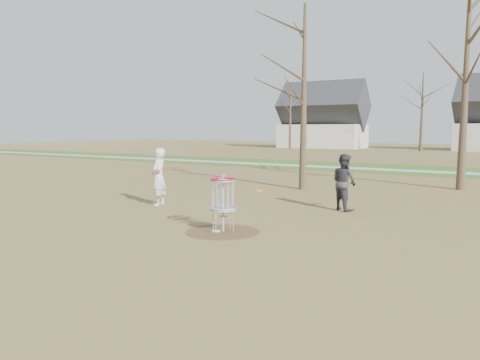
% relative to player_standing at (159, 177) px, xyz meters
% --- Properties ---
extents(ground, '(160.00, 160.00, 0.00)m').
position_rel_player_standing_xyz_m(ground, '(4.09, -2.12, -0.94)').
color(ground, brown).
rests_on(ground, ground).
extents(green_band, '(160.00, 8.00, 0.01)m').
position_rel_player_standing_xyz_m(green_band, '(4.09, 18.88, -0.93)').
color(green_band, '#2D5119').
rests_on(green_band, ground).
extents(footpath, '(160.00, 1.50, 0.01)m').
position_rel_player_standing_xyz_m(footpath, '(4.09, 17.88, -0.92)').
color(footpath, '#9E9E99').
rests_on(footpath, green_band).
extents(dirt_circle, '(1.80, 1.80, 0.01)m').
position_rel_player_standing_xyz_m(dirt_circle, '(4.09, -2.12, -0.93)').
color(dirt_circle, '#47331E').
rests_on(dirt_circle, ground).
extents(player_standing, '(0.64, 0.79, 1.87)m').
position_rel_player_standing_xyz_m(player_standing, '(0.00, 0.00, 0.00)').
color(player_standing, silver).
rests_on(player_standing, ground).
extents(player_throwing, '(1.06, 1.00, 1.73)m').
position_rel_player_standing_xyz_m(player_throwing, '(5.38, 2.45, -0.07)').
color(player_throwing, '#312F34').
rests_on(player_throwing, ground).
extents(disc_grounded, '(0.22, 0.22, 0.02)m').
position_rel_player_standing_xyz_m(disc_grounded, '(3.94, -2.21, -0.92)').
color(disc_grounded, silver).
rests_on(disc_grounded, dirt_circle).
extents(discs_in_play, '(4.45, 1.06, 0.31)m').
position_rel_player_standing_xyz_m(discs_in_play, '(2.43, -0.65, 0.11)').
color(discs_in_play, orange).
rests_on(discs_in_play, ground).
extents(disc_golf_basket, '(0.64, 0.64, 1.35)m').
position_rel_player_standing_xyz_m(disc_golf_basket, '(4.09, -2.12, -0.02)').
color(disc_golf_basket, '#9EA3AD').
rests_on(disc_golf_basket, ground).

